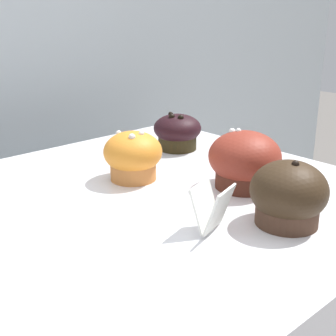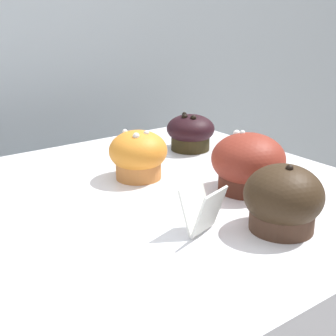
{
  "view_description": "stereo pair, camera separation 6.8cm",
  "coord_description": "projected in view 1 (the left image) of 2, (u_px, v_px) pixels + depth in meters",
  "views": [
    {
      "loc": [
        -0.25,
        -0.5,
        1.19
      ],
      "look_at": [
        0.19,
        -0.02,
        0.97
      ],
      "focal_mm": 50.0,
      "sensor_mm": 36.0,
      "label": 1
    },
    {
      "loc": [
        -0.2,
        -0.54,
        1.19
      ],
      "look_at": [
        0.19,
        -0.02,
        0.97
      ],
      "focal_mm": 50.0,
      "sensor_mm": 36.0,
      "label": 2
    }
  ],
  "objects": [
    {
      "name": "muffin_front_center",
      "position": [
        133.0,
        156.0,
        0.75
      ],
      "size": [
        0.1,
        0.1,
        0.08
      ],
      "color": "#C8783A",
      "rests_on": "display_counter"
    },
    {
      "name": "muffin_back_right",
      "position": [
        244.0,
        161.0,
        0.72
      ],
      "size": [
        0.11,
        0.11,
        0.09
      ],
      "color": "#4E2318",
      "rests_on": "display_counter"
    },
    {
      "name": "muffin_front_right",
      "position": [
        288.0,
        195.0,
        0.6
      ],
      "size": [
        0.1,
        0.1,
        0.09
      ],
      "color": "#442C1F",
      "rests_on": "display_counter"
    },
    {
      "name": "muffin_back_left",
      "position": [
        177.0,
        132.0,
        0.92
      ],
      "size": [
        0.09,
        0.09,
        0.07
      ],
      "color": "#2C2412",
      "rests_on": "display_counter"
    },
    {
      "name": "price_card",
      "position": [
        212.0,
        208.0,
        0.58
      ],
      "size": [
        0.06,
        0.05,
        0.06
      ],
      "color": "white",
      "rests_on": "display_counter"
    }
  ]
}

